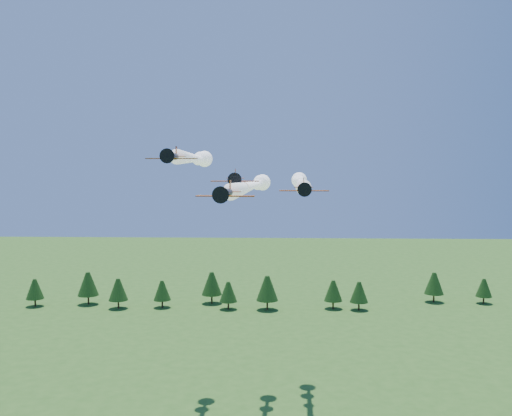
{
  "coord_description": "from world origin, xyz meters",
  "views": [
    {
      "loc": [
        6.3,
        -90.27,
        49.99
      ],
      "look_at": [
        2.87,
        0.0,
        43.21
      ],
      "focal_mm": 40.0,
      "sensor_mm": 36.0,
      "label": 1
    }
  ],
  "objects_px": {
    "plane_lead": "(252,185)",
    "plane_slot": "(235,179)",
    "plane_left": "(195,158)",
    "plane_right": "(301,183)"
  },
  "relations": [
    {
      "from": "plane_right",
      "to": "plane_slot",
      "type": "bearing_deg",
      "value": -119.0
    },
    {
      "from": "plane_left",
      "to": "plane_right",
      "type": "relative_size",
      "value": 0.87
    },
    {
      "from": "plane_right",
      "to": "plane_slot",
      "type": "distance_m",
      "value": 24.28
    },
    {
      "from": "plane_lead",
      "to": "plane_left",
      "type": "xyz_separation_m",
      "value": [
        -11.81,
        4.38,
        5.35
      ]
    },
    {
      "from": "plane_left",
      "to": "plane_slot",
      "type": "height_order",
      "value": "plane_left"
    },
    {
      "from": "plane_lead",
      "to": "plane_right",
      "type": "xyz_separation_m",
      "value": [
        9.93,
        8.02,
        0.32
      ]
    },
    {
      "from": "plane_right",
      "to": "plane_slot",
      "type": "height_order",
      "value": "plane_slot"
    },
    {
      "from": "plane_lead",
      "to": "plane_slot",
      "type": "xyz_separation_m",
      "value": [
        -2.38,
        -12.87,
        1.57
      ]
    },
    {
      "from": "plane_right",
      "to": "plane_slot",
      "type": "xyz_separation_m",
      "value": [
        -12.32,
        -20.89,
        1.26
      ]
    },
    {
      "from": "plane_left",
      "to": "plane_right",
      "type": "xyz_separation_m",
      "value": [
        21.74,
        3.64,
        -5.04
      ]
    }
  ]
}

